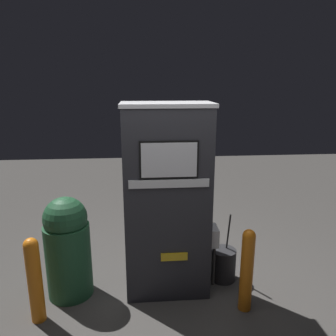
{
  "coord_description": "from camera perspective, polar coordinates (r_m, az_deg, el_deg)",
  "views": [
    {
      "loc": [
        -0.27,
        -3.08,
        2.34
      ],
      "look_at": [
        0.0,
        0.12,
        1.48
      ],
      "focal_mm": 35.0,
      "sensor_mm": 36.0,
      "label": 1
    }
  ],
  "objects": [
    {
      "name": "ground_plane",
      "position": [
        3.87,
        0.16,
        -22.18
      ],
      "size": [
        14.0,
        14.0,
        0.0
      ],
      "primitive_type": "plane",
      "color": "#423F3D"
    },
    {
      "name": "gas_pump",
      "position": [
        3.56,
        -0.12,
        -5.93
      ],
      "size": [
        1.01,
        0.53,
        2.13
      ],
      "color": "#28282D",
      "rests_on": "ground_plane"
    },
    {
      "name": "safety_bollard",
      "position": [
        3.6,
        13.57,
        -16.61
      ],
      "size": [
        0.13,
        0.13,
        0.91
      ],
      "color": "orange",
      "rests_on": "ground_plane"
    },
    {
      "name": "trash_bin",
      "position": [
        3.84,
        -17.08,
        -12.92
      ],
      "size": [
        0.49,
        0.49,
        1.15
      ],
      "color": "#1E4C2D",
      "rests_on": "ground_plane"
    },
    {
      "name": "safety_bollard_far",
      "position": [
        3.61,
        -22.22,
        -17.31
      ],
      "size": [
        0.14,
        0.14,
        0.9
      ],
      "color": "orange",
      "rests_on": "ground_plane"
    },
    {
      "name": "squeegee_bucket",
      "position": [
        4.17,
        9.58,
        -16.19
      ],
      "size": [
        0.3,
        0.3,
        0.86
      ],
      "color": "#262628",
      "rests_on": "ground_plane"
    }
  ]
}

